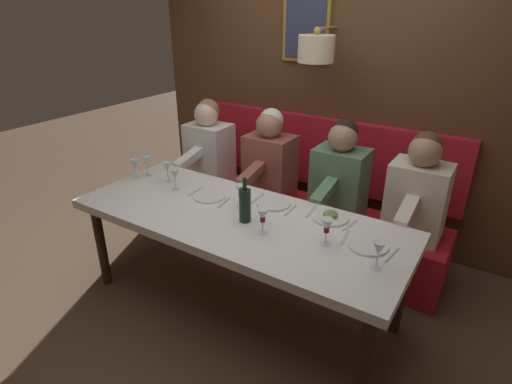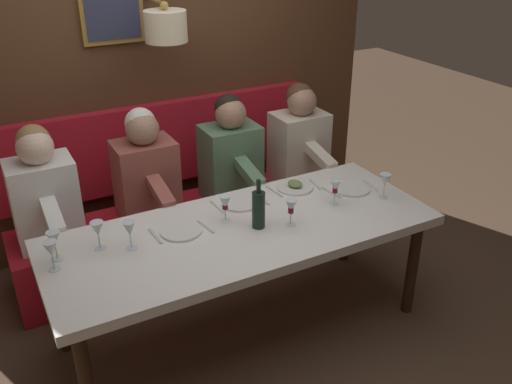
% 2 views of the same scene
% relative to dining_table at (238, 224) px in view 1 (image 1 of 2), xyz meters
% --- Properties ---
extents(ground_plane, '(12.00, 12.00, 0.00)m').
position_rel_dining_table_xyz_m(ground_plane, '(0.00, 0.00, -0.67)').
color(ground_plane, '#4C3828').
extents(dining_table, '(0.90, 2.26, 0.74)m').
position_rel_dining_table_xyz_m(dining_table, '(0.00, 0.00, 0.00)').
color(dining_table, silver).
rests_on(dining_table, ground_plane).
extents(banquette_bench, '(0.52, 2.46, 0.45)m').
position_rel_dining_table_xyz_m(banquette_bench, '(0.89, 0.00, -0.45)').
color(banquette_bench, red).
rests_on(banquette_bench, ground_plane).
extents(back_wall_panel, '(0.59, 3.66, 2.90)m').
position_rel_dining_table_xyz_m(back_wall_panel, '(1.46, 0.00, 0.70)').
color(back_wall_panel, '#51331E').
rests_on(back_wall_panel, ground_plane).
extents(diner_nearest, '(0.60, 0.40, 0.79)m').
position_rel_dining_table_xyz_m(diner_nearest, '(0.88, -0.94, 0.14)').
color(diner_nearest, beige).
rests_on(diner_nearest, banquette_bench).
extents(diner_near, '(0.60, 0.40, 0.79)m').
position_rel_dining_table_xyz_m(diner_near, '(0.88, -0.36, 0.14)').
color(diner_near, '#567A5B').
rests_on(diner_near, banquette_bench).
extents(diner_middle, '(0.60, 0.40, 0.79)m').
position_rel_dining_table_xyz_m(diner_middle, '(0.88, 0.28, 0.14)').
color(diner_middle, '#934C42').
rests_on(diner_middle, banquette_bench).
extents(diner_far, '(0.60, 0.40, 0.79)m').
position_rel_dining_table_xyz_m(diner_far, '(0.88, 0.95, 0.14)').
color(diner_far, white).
rests_on(diner_far, banquette_bench).
extents(place_setting_0, '(0.24, 0.32, 0.01)m').
position_rel_dining_table_xyz_m(place_setting_0, '(0.12, 0.33, 0.07)').
color(place_setting_0, silver).
rests_on(place_setting_0, dining_table).
extents(place_setting_1, '(0.24, 0.33, 0.01)m').
position_rel_dining_table_xyz_m(place_setting_1, '(0.10, -0.85, 0.07)').
color(place_setting_1, silver).
rests_on(place_setting_1, dining_table).
extents(place_setting_2, '(0.24, 0.31, 0.01)m').
position_rel_dining_table_xyz_m(place_setting_2, '(0.27, -0.12, 0.07)').
color(place_setting_2, silver).
rests_on(place_setting_2, dining_table).
extents(place_setting_3, '(0.24, 0.33, 0.05)m').
position_rel_dining_table_xyz_m(place_setting_3, '(0.29, -0.53, 0.08)').
color(place_setting_3, silver).
rests_on(place_setting_3, dining_table).
extents(wine_glass_0, '(0.07, 0.07, 0.16)m').
position_rel_dining_table_xyz_m(wine_glass_0, '(-0.01, -0.63, 0.18)').
color(wine_glass_0, silver).
rests_on(wine_glass_0, dining_table).
extents(wine_glass_1, '(0.07, 0.07, 0.16)m').
position_rel_dining_table_xyz_m(wine_glass_1, '(-0.10, -0.26, 0.18)').
color(wine_glass_1, silver).
rests_on(wine_glass_1, dining_table).
extents(wine_glass_2, '(0.07, 0.07, 0.16)m').
position_rel_dining_table_xyz_m(wine_glass_2, '(-0.09, -0.96, 0.18)').
color(wine_glass_2, silver).
rests_on(wine_glass_2, dining_table).
extents(wine_glass_3, '(0.07, 0.07, 0.16)m').
position_rel_dining_table_xyz_m(wine_glass_3, '(0.17, 1.00, 0.18)').
color(wine_glass_3, silver).
rests_on(wine_glass_3, dining_table).
extents(wine_glass_4, '(0.07, 0.07, 0.16)m').
position_rel_dining_table_xyz_m(wine_glass_4, '(0.17, 0.78, 0.18)').
color(wine_glass_4, silver).
rests_on(wine_glass_4, dining_table).
extents(wine_glass_5, '(0.07, 0.07, 0.16)m').
position_rel_dining_table_xyz_m(wine_glass_5, '(0.08, 1.04, 0.18)').
color(wine_glass_5, silver).
rests_on(wine_glass_5, dining_table).
extents(wine_glass_6, '(0.07, 0.07, 0.16)m').
position_rel_dining_table_xyz_m(wine_glass_6, '(0.12, 0.05, 0.18)').
color(wine_glass_6, silver).
rests_on(wine_glass_6, dining_table).
extents(wine_glass_7, '(0.07, 0.07, 0.16)m').
position_rel_dining_table_xyz_m(wine_glass_7, '(0.09, 0.63, 0.18)').
color(wine_glass_7, silver).
rests_on(wine_glass_7, dining_table).
extents(wine_bottle, '(0.08, 0.08, 0.30)m').
position_rel_dining_table_xyz_m(wine_bottle, '(-0.03, -0.08, 0.18)').
color(wine_bottle, black).
rests_on(wine_bottle, dining_table).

